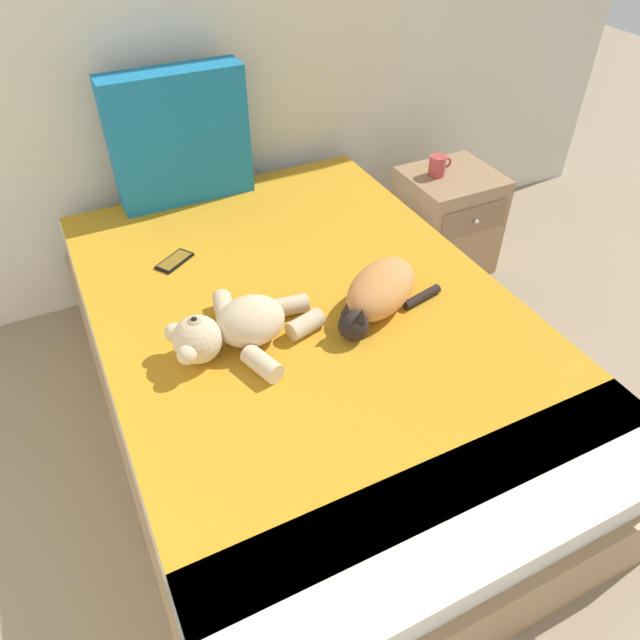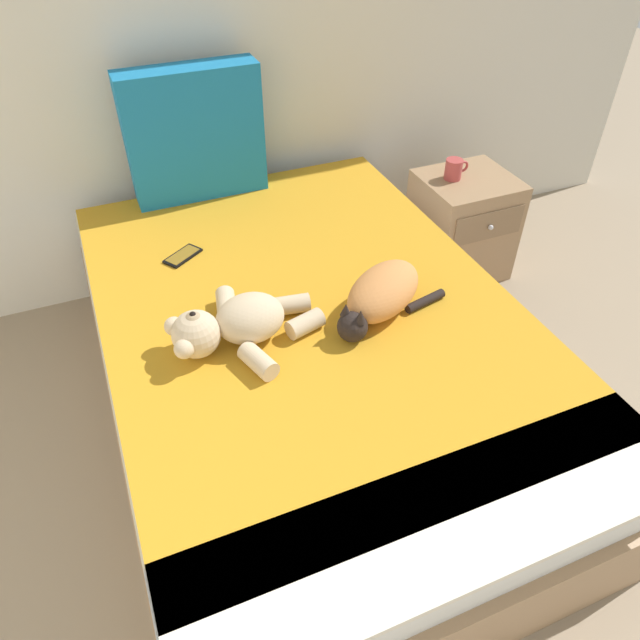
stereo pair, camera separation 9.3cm
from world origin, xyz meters
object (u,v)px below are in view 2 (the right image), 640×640
at_px(bed, 311,363).
at_px(mug, 454,169).
at_px(cell_phone, 183,256).
at_px(cat, 381,295).
at_px(patterned_cushion, 195,134).
at_px(nightstand, 461,226).
at_px(teddy_bear, 235,324).

height_order(bed, mug, mug).
bearing_deg(cell_phone, mug, 7.76).
relative_size(cat, mug, 3.65).
distance_m(patterned_cushion, nightstand, 1.36).
relative_size(cat, cell_phone, 2.69).
bearing_deg(bed, cat, -26.70).
xyz_separation_m(teddy_bear, cell_phone, (-0.06, 0.54, -0.06)).
height_order(nightstand, mug, mug).
relative_size(cell_phone, mug, 1.36).
height_order(teddy_bear, cell_phone, teddy_bear).
bearing_deg(bed, nightstand, 30.33).
xyz_separation_m(cat, cell_phone, (-0.55, 0.58, -0.07)).
relative_size(patterned_cushion, nightstand, 1.10).
xyz_separation_m(bed, nightstand, (1.06, 0.62, -0.00)).
bearing_deg(mug, nightstand, -24.45).
xyz_separation_m(bed, patterned_cushion, (-0.14, 0.94, 0.54)).
distance_m(cell_phone, mug, 1.34).
bearing_deg(teddy_bear, nightstand, 27.07).
height_order(cat, teddy_bear, teddy_bear).
bearing_deg(cat, cell_phone, 133.34).
distance_m(bed, mug, 1.22).
xyz_separation_m(bed, mug, (0.99, 0.65, 0.30)).
xyz_separation_m(cell_phone, mug, (1.32, 0.18, 0.03)).
distance_m(cell_phone, nightstand, 1.43).
xyz_separation_m(teddy_bear, nightstand, (1.34, 0.69, -0.34)).
height_order(patterned_cushion, teddy_bear, patterned_cushion).
bearing_deg(teddy_bear, cell_phone, 96.10).
relative_size(patterned_cushion, cat, 1.30).
distance_m(nightstand, mug, 0.32).
height_order(cat, cell_phone, cat).
bearing_deg(bed, teddy_bear, -167.07).
distance_m(cat, mug, 1.09).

